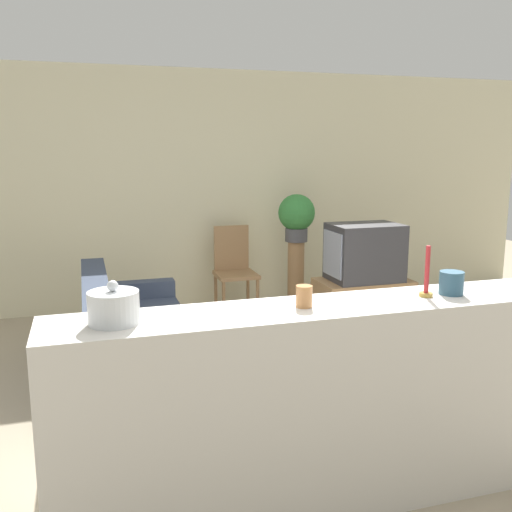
{
  "coord_description": "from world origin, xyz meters",
  "views": [
    {
      "loc": [
        -1.14,
        -3.09,
        1.83
      ],
      "look_at": [
        0.36,
        1.82,
        0.85
      ],
      "focal_mm": 40.0,
      "sensor_mm": 36.0,
      "label": 1
    }
  ],
  "objects_px": {
    "couch": "(133,342)",
    "television": "(364,252)",
    "decorative_bowl": "(114,307)",
    "potted_plant": "(297,215)",
    "wooden_chair": "(234,266)"
  },
  "relations": [
    {
      "from": "television",
      "to": "decorative_bowl",
      "type": "height_order",
      "value": "decorative_bowl"
    },
    {
      "from": "potted_plant",
      "to": "wooden_chair",
      "type": "bearing_deg",
      "value": 168.46
    },
    {
      "from": "television",
      "to": "potted_plant",
      "type": "distance_m",
      "value": 1.04
    },
    {
      "from": "couch",
      "to": "decorative_bowl",
      "type": "xyz_separation_m",
      "value": [
        -0.23,
        -2.0,
        0.86
      ]
    },
    {
      "from": "decorative_bowl",
      "to": "potted_plant",
      "type": "bearing_deg",
      "value": 57.41
    },
    {
      "from": "couch",
      "to": "potted_plant",
      "type": "xyz_separation_m",
      "value": [
        1.93,
        1.38,
        0.8
      ]
    },
    {
      "from": "couch",
      "to": "potted_plant",
      "type": "distance_m",
      "value": 2.51
    },
    {
      "from": "couch",
      "to": "potted_plant",
      "type": "relative_size",
      "value": 3.54
    },
    {
      "from": "couch",
      "to": "television",
      "type": "xyz_separation_m",
      "value": [
        2.28,
        0.44,
        0.54
      ]
    },
    {
      "from": "television",
      "to": "wooden_chair",
      "type": "relative_size",
      "value": 0.71
    },
    {
      "from": "wooden_chair",
      "to": "couch",
      "type": "bearing_deg",
      "value": -129.37
    },
    {
      "from": "wooden_chair",
      "to": "potted_plant",
      "type": "bearing_deg",
      "value": -11.54
    },
    {
      "from": "potted_plant",
      "to": "decorative_bowl",
      "type": "distance_m",
      "value": 4.01
    },
    {
      "from": "television",
      "to": "wooden_chair",
      "type": "bearing_deg",
      "value": 133.47
    },
    {
      "from": "couch",
      "to": "wooden_chair",
      "type": "distance_m",
      "value": 1.98
    }
  ]
}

